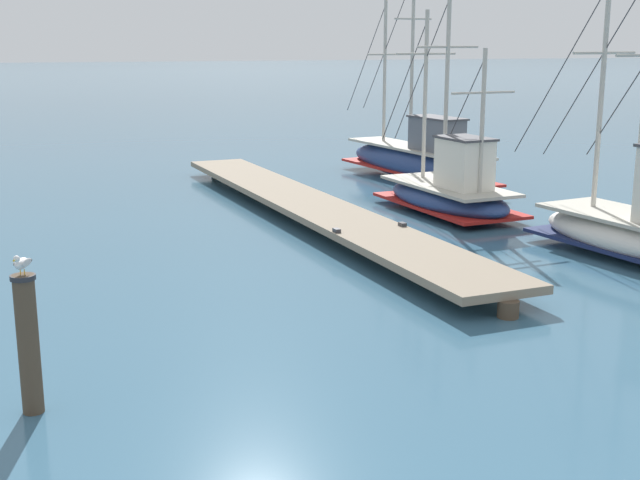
{
  "coord_description": "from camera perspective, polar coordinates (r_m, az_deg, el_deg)",
  "views": [
    {
      "loc": [
        -2.74,
        -2.57,
        4.44
      ],
      "look_at": [
        1.76,
        9.58,
        1.4
      ],
      "focal_mm": 47.46,
      "sensor_mm": 36.0,
      "label": 1
    }
  ],
  "objects": [
    {
      "name": "floating_dock",
      "position": [
        21.61,
        -0.65,
        2.33
      ],
      "size": [
        2.59,
        17.52,
        0.53
      ],
      "color": "gray",
      "rests_on": "ground"
    },
    {
      "name": "fishing_boat_2",
      "position": [
        22.62,
        8.79,
        3.31
      ],
      "size": [
        2.37,
        6.11,
        5.85
      ],
      "color": "navy",
      "rests_on": "ground"
    },
    {
      "name": "mooring_piling",
      "position": [
        10.86,
        -19.08,
        -6.51
      ],
      "size": [
        0.3,
        0.3,
        1.75
      ],
      "color": "#4C3D2D",
      "rests_on": "ground"
    },
    {
      "name": "fishing_boat_0",
      "position": [
        27.85,
        6.63,
        5.42
      ],
      "size": [
        2.44,
        8.39,
        6.92
      ],
      "color": "navy",
      "rests_on": "ground"
    },
    {
      "name": "perched_seagull",
      "position": [
        10.58,
        -19.46,
        -1.45
      ],
      "size": [
        0.25,
        0.36,
        0.26
      ],
      "color": "gold",
      "rests_on": "mooring_piling"
    }
  ]
}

